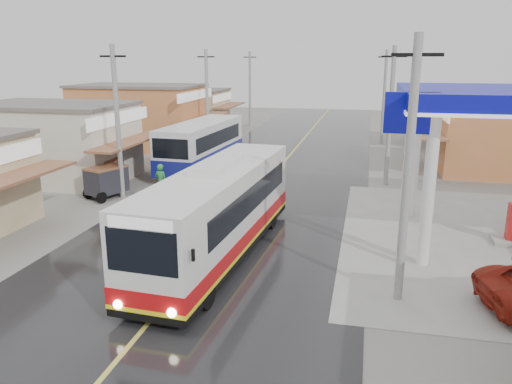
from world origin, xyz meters
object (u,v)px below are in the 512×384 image
at_px(coach_bus, 219,211).
at_px(tricycle_near, 106,180).
at_px(tricycle_far, 108,171).
at_px(second_bus, 202,145).
at_px(cyclist, 163,193).

relative_size(coach_bus, tricycle_near, 4.57).
height_order(tricycle_near, tricycle_far, tricycle_near).
height_order(second_bus, tricycle_near, second_bus).
xyz_separation_m(cyclist, tricycle_near, (-3.64, 0.92, 0.24)).
distance_m(cyclist, tricycle_far, 5.64).
bearing_deg(second_bus, cyclist, -80.90).
bearing_deg(second_bus, tricycle_near, -106.33).
distance_m(tricycle_near, tricycle_far, 2.41).
xyz_separation_m(coach_bus, tricycle_near, (-8.30, 6.48, -0.78)).
relative_size(second_bus, tricycle_near, 3.78).
height_order(cyclist, tricycle_far, cyclist).
bearing_deg(coach_bus, tricycle_near, 145.88).
bearing_deg(tricycle_far, cyclist, -45.95).
bearing_deg(cyclist, tricycle_far, 157.87).
bearing_deg(cyclist, tricycle_near, 176.89).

